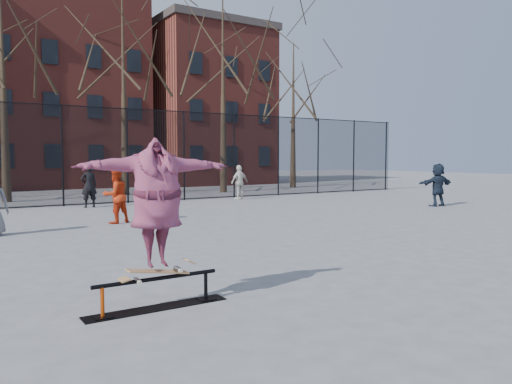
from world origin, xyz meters
TOP-DOWN VIEW (x-y plane):
  - ground at (0.00, 0.00)m, footprint 100.00×100.00m
  - skate_rail at (-3.34, -1.59)m, footprint 1.88×0.29m
  - skateboard at (-3.33, -1.59)m, footprint 0.87×0.21m
  - skater at (-3.33, -1.59)m, footprint 2.06×0.76m
  - bystander_black at (-0.67, 12.00)m, footprint 0.63×0.43m
  - bystander_red at (-1.23, 6.88)m, footprint 0.95×0.82m
  - bystander_white at (6.10, 12.00)m, footprint 0.97×0.53m
  - bystander_navy at (11.00, 5.00)m, footprint 1.63×0.74m
  - fence at (-0.01, 13.00)m, footprint 34.03×0.07m
  - tree_row at (-0.25, 17.15)m, footprint 33.66×7.46m
  - rowhouses at (0.72, 26.00)m, footprint 29.00×7.00m

SIDE VIEW (x-z plane):
  - ground at x=0.00m, z-range 0.00..0.00m
  - skate_rail at x=-3.34m, z-range -0.05..0.37m
  - skateboard at x=-3.33m, z-range 0.41..0.52m
  - bystander_white at x=6.10m, z-range 0.00..1.58m
  - bystander_red at x=-1.23m, z-range 0.00..1.65m
  - bystander_black at x=-0.67m, z-range 0.00..1.68m
  - bystander_navy at x=11.00m, z-range 0.00..1.69m
  - skater at x=-3.33m, z-range 0.52..2.15m
  - fence at x=-0.01m, z-range 0.05..4.05m
  - rowhouses at x=0.72m, z-range -0.44..12.56m
  - tree_row at x=-0.25m, z-range 2.02..12.69m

